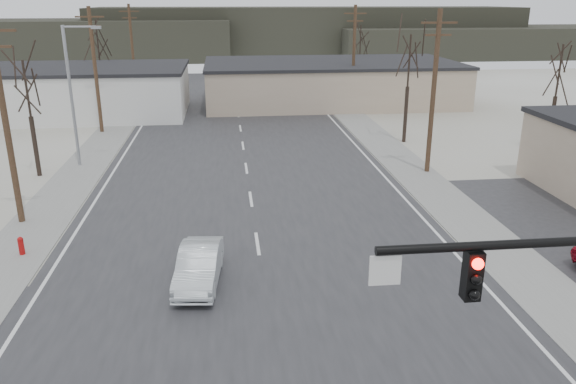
% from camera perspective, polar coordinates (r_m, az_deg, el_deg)
% --- Properties ---
extents(ground, '(140.00, 140.00, 0.00)m').
position_cam_1_polar(ground, '(18.58, -1.57, -15.53)').
color(ground, silver).
rests_on(ground, ground).
extents(main_road, '(18.00, 110.00, 0.05)m').
position_cam_1_polar(main_road, '(32.05, -3.89, -0.15)').
color(main_road, '#2A292C').
rests_on(main_road, ground).
extents(cross_road, '(90.00, 10.00, 0.04)m').
position_cam_1_polar(cross_road, '(18.57, -1.57, -15.47)').
color(cross_road, '#2A292C').
rests_on(cross_road, ground).
extents(sidewalk_left, '(3.00, 90.00, 0.06)m').
position_cam_1_polar(sidewalk_left, '(37.96, -20.46, 1.75)').
color(sidewalk_left, gray).
rests_on(sidewalk_left, ground).
extents(sidewalk_right, '(3.00, 90.00, 0.06)m').
position_cam_1_polar(sidewalk_right, '(38.64, 11.66, 2.87)').
color(sidewalk_right, gray).
rests_on(sidewalk_right, ground).
extents(fire_hydrant, '(0.24, 0.24, 0.87)m').
position_cam_1_polar(fire_hydrant, '(26.89, -25.48, -4.96)').
color(fire_hydrant, '#A50C0C').
rests_on(fire_hydrant, ground).
extents(building_left_far, '(22.30, 12.30, 4.50)m').
position_cam_1_polar(building_left_far, '(57.79, -21.48, 9.52)').
color(building_left_far, silver).
rests_on(building_left_far, ground).
extents(building_right_far, '(26.30, 14.30, 4.30)m').
position_cam_1_polar(building_right_far, '(60.89, 4.33, 11.09)').
color(building_right_far, tan).
rests_on(building_right_far, ground).
extents(upole_left_b, '(2.20, 0.30, 10.00)m').
position_cam_1_polar(upole_left_b, '(29.60, -26.81, 6.67)').
color(upole_left_b, '#4D3124').
rests_on(upole_left_b, ground).
extents(upole_left_c, '(2.20, 0.30, 10.00)m').
position_cam_1_polar(upole_left_c, '(48.65, -19.00, 11.78)').
color(upole_left_c, '#4D3124').
rests_on(upole_left_c, ground).
extents(upole_left_d, '(2.20, 0.30, 10.00)m').
position_cam_1_polar(upole_left_d, '(68.24, -15.54, 13.92)').
color(upole_left_d, '#4D3124').
rests_on(upole_left_d, ground).
extents(upole_right_a, '(2.20, 0.30, 10.00)m').
position_cam_1_polar(upole_right_a, '(36.00, 14.57, 9.96)').
color(upole_right_a, '#4D3124').
rests_on(upole_right_a, ground).
extents(upole_right_b, '(2.20, 0.30, 10.00)m').
position_cam_1_polar(upole_right_b, '(56.95, 6.69, 13.58)').
color(upole_right_b, '#4D3124').
rests_on(upole_right_b, ground).
extents(streetlight_main, '(2.40, 0.25, 9.00)m').
position_cam_1_polar(streetlight_main, '(38.85, -20.95, 9.75)').
color(streetlight_main, gray).
rests_on(streetlight_main, ground).
extents(tree_left_near, '(3.30, 3.30, 7.35)m').
position_cam_1_polar(tree_left_near, '(37.54, -24.98, 9.17)').
color(tree_left_near, '#2F241C').
rests_on(tree_left_near, ground).
extents(tree_right_mid, '(3.74, 3.74, 8.33)m').
position_cam_1_polar(tree_right_mid, '(43.72, 12.20, 12.59)').
color(tree_right_mid, '#2F241C').
rests_on(tree_right_mid, ground).
extents(tree_left_far, '(3.96, 3.96, 8.82)m').
position_cam_1_polar(tree_left_far, '(62.71, -18.77, 14.20)').
color(tree_left_far, '#2F241C').
rests_on(tree_left_far, ground).
extents(tree_right_far, '(3.52, 3.52, 7.84)m').
position_cam_1_polar(tree_right_far, '(69.36, 7.36, 14.81)').
color(tree_right_far, '#2F241C').
rests_on(tree_right_far, ground).
extents(tree_lot, '(3.52, 3.52, 7.84)m').
position_cam_1_polar(tree_lot, '(44.18, 25.82, 10.76)').
color(tree_lot, '#2F241C').
rests_on(tree_lot, ground).
extents(hill_left, '(70.00, 18.00, 7.00)m').
position_cam_1_polar(hill_left, '(112.66, -24.62, 13.82)').
color(hill_left, '#333026').
rests_on(hill_left, ground).
extents(hill_center, '(80.00, 18.00, 9.00)m').
position_cam_1_polar(hill_center, '(112.59, 1.93, 15.98)').
color(hill_center, '#333026').
rests_on(hill_center, ground).
extents(hill_right, '(60.00, 18.00, 5.50)m').
position_cam_1_polar(hill_right, '(117.31, 20.11, 14.14)').
color(hill_right, '#333026').
rests_on(hill_right, ground).
extents(sedan_crossing, '(1.94, 4.49, 1.44)m').
position_cam_1_polar(sedan_crossing, '(22.15, -9.03, -7.40)').
color(sedan_crossing, silver).
rests_on(sedan_crossing, main_road).
extents(car_far_a, '(3.59, 5.83, 1.58)m').
position_cam_1_polar(car_far_a, '(60.12, -0.03, 9.77)').
color(car_far_a, black).
rests_on(car_far_a, main_road).
extents(car_far_b, '(1.83, 3.79, 1.25)m').
position_cam_1_polar(car_far_b, '(70.33, -5.14, 10.92)').
color(car_far_b, black).
rests_on(car_far_b, main_road).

